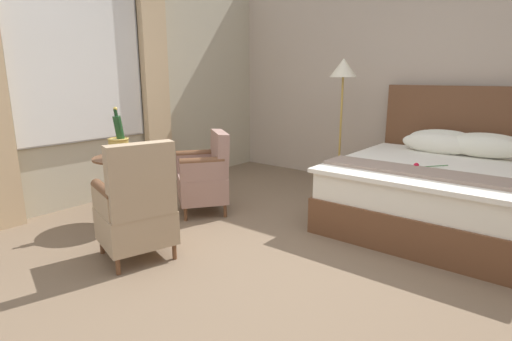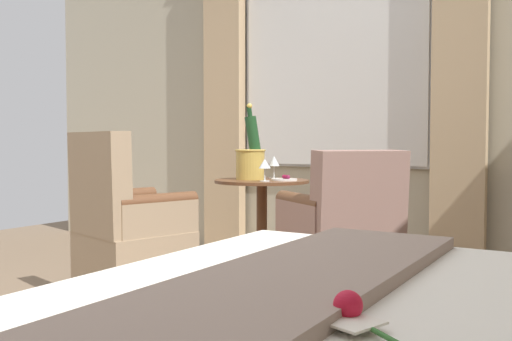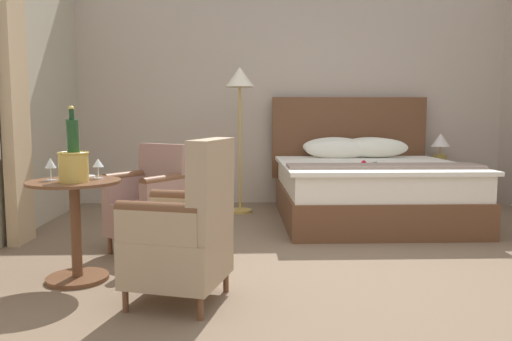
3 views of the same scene
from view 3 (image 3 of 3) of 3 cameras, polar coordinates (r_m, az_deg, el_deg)
ground_plane at (r=3.70m, az=9.02°, el=-11.47°), size 7.46×7.46×0.00m
wall_headboard_side at (r=6.55m, az=4.18°, el=9.89°), size 5.58×0.12×3.09m
bed at (r=5.60m, az=12.49°, el=-1.61°), size 1.95×2.06×1.36m
nightstand at (r=6.68m, az=20.16°, el=-1.51°), size 0.45×0.36×0.54m
bedside_lamp at (r=6.63m, az=20.32°, el=2.80°), size 0.23×0.23×0.37m
floor_lamp_brass at (r=5.79m, az=-1.86°, el=9.10°), size 0.34×0.34×1.68m
side_table_round at (r=3.62m, az=-19.92°, el=-5.73°), size 0.62×0.62×0.69m
champagne_bucket at (r=3.48m, az=-20.14°, el=1.07°), size 0.20×0.20×0.50m
wine_glass_near_bucket at (r=3.61m, az=-17.62°, el=0.73°), size 0.08×0.08×0.14m
wine_glass_near_edge at (r=3.61m, az=-22.44°, el=0.67°), size 0.08×0.08×0.15m
snack_plate at (r=3.73m, az=-19.16°, el=-0.62°), size 0.17×0.17×0.04m
armchair_by_window at (r=4.21m, az=-11.87°, el=-3.55°), size 0.73×0.73×0.89m
armchair_facing_bed at (r=3.02m, az=-8.08°, el=-7.09°), size 0.68×0.67×0.99m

